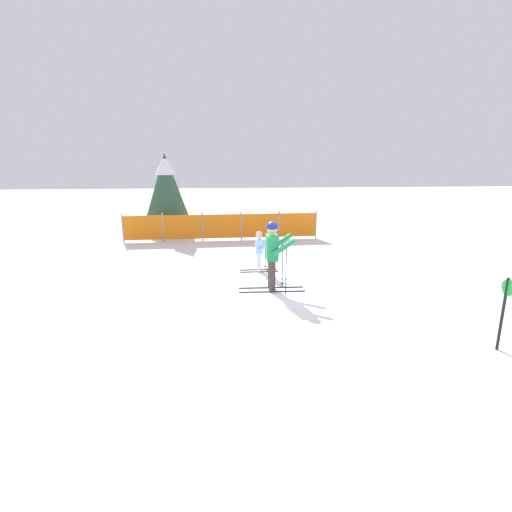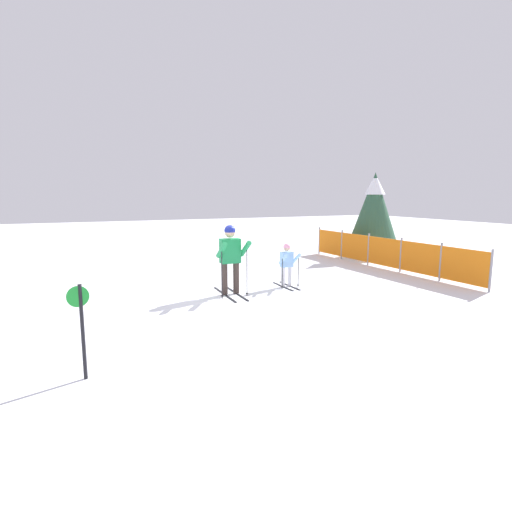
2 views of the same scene
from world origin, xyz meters
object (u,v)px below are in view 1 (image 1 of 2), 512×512
at_px(skier_child, 260,248).
at_px(skier_adult, 273,250).
at_px(safety_fence, 222,226).
at_px(conifer_far, 166,185).
at_px(trail_marker, 504,306).

bearing_deg(skier_child, skier_adult, -84.47).
distance_m(skier_child, safety_fence, 4.41).
xyz_separation_m(skier_child, conifer_far, (-3.33, 5.70, 1.36)).
relative_size(skier_adult, conifer_far, 0.52).
height_order(conifer_far, trail_marker, conifer_far).
height_order(safety_fence, trail_marker, trail_marker).
relative_size(safety_fence, trail_marker, 5.77).
bearing_deg(skier_adult, skier_child, 97.01).
relative_size(conifer_far, trail_marker, 2.55).
distance_m(skier_child, conifer_far, 6.74).
bearing_deg(skier_child, safety_fence, 103.68).
height_order(skier_adult, conifer_far, conifer_far).
height_order(safety_fence, conifer_far, conifer_far).
bearing_deg(trail_marker, skier_adult, 135.83).
xyz_separation_m(skier_adult, safety_fence, (-1.26, 5.95, -0.48)).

